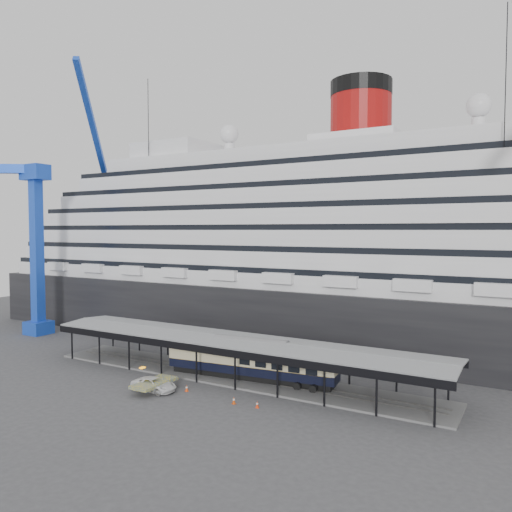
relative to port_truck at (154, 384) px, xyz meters
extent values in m
plane|color=#3D3D40|center=(5.24, 4.40, -0.79)|extent=(200.00, 200.00, 0.00)
cube|color=black|center=(5.24, 36.40, 4.21)|extent=(130.00, 30.00, 10.00)
cylinder|color=#970D0C|center=(13.24, 36.40, 36.61)|extent=(10.00, 10.00, 9.00)
cylinder|color=black|center=(13.24, 36.40, 41.86)|extent=(10.10, 10.10, 2.50)
sphere|color=silver|center=(-12.76, 36.40, 36.91)|extent=(3.60, 3.60, 3.60)
sphere|color=silver|center=(31.24, 36.40, 36.91)|extent=(3.60, 3.60, 3.60)
cube|color=slate|center=(5.24, 9.40, -0.67)|extent=(56.00, 8.00, 0.24)
cube|color=slate|center=(5.24, 8.68, -0.51)|extent=(54.00, 0.08, 0.10)
cube|color=slate|center=(5.24, 10.12, -0.51)|extent=(54.00, 0.08, 0.10)
cube|color=black|center=(5.24, 4.90, 3.66)|extent=(56.00, 0.18, 0.90)
cube|color=black|center=(5.24, 13.90, 3.66)|extent=(56.00, 0.18, 0.90)
cube|color=slate|center=(5.24, 9.40, 4.39)|extent=(56.00, 9.00, 0.24)
cube|color=blue|center=(-40.76, 14.40, 0.41)|extent=(4.00, 4.00, 2.40)
cube|color=blue|center=(-40.76, 14.40, 14.61)|extent=(1.80, 1.80, 26.00)
cube|color=blue|center=(-40.76, 14.40, 29.01)|extent=(5.00, 3.20, 2.80)
cube|color=blue|center=(-32.37, 20.27, 38.41)|extent=(12.92, 17.86, 16.80)
cube|color=blue|center=(-43.63, 12.39, 29.61)|extent=(5.83, 4.75, 1.60)
cylinder|color=black|center=(-23.98, 26.15, 22.81)|extent=(0.12, 0.12, 47.21)
cylinder|color=black|center=(35.50, 24.64, 22.81)|extent=(0.12, 0.12, 47.21)
imported|color=white|center=(0.00, 0.00, 0.00)|extent=(5.69, 2.63, 1.58)
cube|color=black|center=(7.90, 9.40, -0.19)|extent=(21.87, 4.73, 0.72)
cube|color=black|center=(7.90, 9.40, 0.74)|extent=(22.94, 5.25, 1.14)
cube|color=beige|center=(7.90, 9.40, 1.99)|extent=(22.95, 5.29, 1.35)
cube|color=black|center=(7.90, 9.40, 2.87)|extent=(22.94, 5.25, 0.41)
cube|color=#F8460D|center=(3.46, 1.84, -0.77)|extent=(0.49, 0.49, 0.03)
cone|color=#F8460D|center=(3.46, 1.84, -0.39)|extent=(0.42, 0.42, 0.76)
cylinder|color=white|center=(3.46, 1.84, -0.31)|extent=(0.24, 0.24, 0.15)
cube|color=#D1450B|center=(10.69, 1.01, -0.77)|extent=(0.52, 0.52, 0.03)
cone|color=#D1450B|center=(10.69, 1.01, -0.37)|extent=(0.44, 0.44, 0.79)
cylinder|color=white|center=(10.69, 1.01, -0.30)|extent=(0.25, 0.25, 0.15)
cube|color=red|center=(13.54, 1.24, -0.77)|extent=(0.51, 0.51, 0.03)
cone|color=red|center=(13.54, 1.24, -0.40)|extent=(0.43, 0.43, 0.74)
cylinder|color=white|center=(13.54, 1.24, -0.33)|extent=(0.24, 0.24, 0.14)
camera|label=1|loc=(39.95, -44.92, 18.52)|focal=35.00mm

